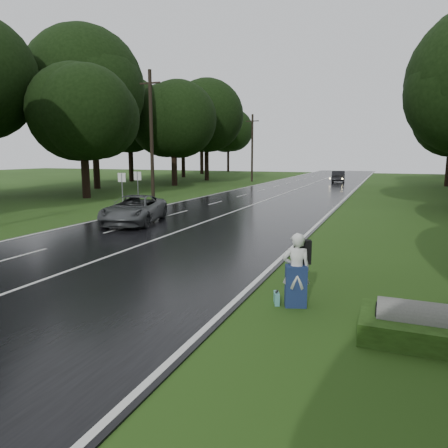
% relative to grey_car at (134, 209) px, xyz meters
% --- Properties ---
extents(ground, '(160.00, 160.00, 0.00)m').
position_rel_grey_car_xyz_m(ground, '(3.31, -9.72, -0.77)').
color(ground, '#264715').
rests_on(ground, ground).
extents(road, '(12.00, 140.00, 0.04)m').
position_rel_grey_car_xyz_m(road, '(3.31, 10.28, -0.75)').
color(road, black).
rests_on(road, ground).
extents(lane_center, '(0.12, 140.00, 0.01)m').
position_rel_grey_car_xyz_m(lane_center, '(3.31, 10.28, -0.73)').
color(lane_center, silver).
rests_on(lane_center, road).
extents(grey_car, '(3.74, 5.73, 1.47)m').
position_rel_grey_car_xyz_m(grey_car, '(0.00, 0.00, 0.00)').
color(grey_car, '#444749').
rests_on(grey_car, road).
extents(far_car, '(2.03, 4.73, 1.52)m').
position_rel_grey_car_xyz_m(far_car, '(6.12, 38.05, 0.03)').
color(far_car, black).
rests_on(far_car, road).
extents(hitchhiker, '(0.76, 0.73, 1.81)m').
position_rel_grey_car_xyz_m(hitchhiker, '(10.56, -8.81, 0.07)').
color(hitchhiker, silver).
rests_on(hitchhiker, ground).
extents(suitcase, '(0.25, 0.41, 0.28)m').
position_rel_grey_car_xyz_m(suitcase, '(10.09, -8.83, -0.63)').
color(suitcase, teal).
rests_on(suitcase, ground).
extents(culvert, '(1.57, 0.78, 0.78)m').
position_rel_grey_car_xyz_m(culvert, '(13.21, -9.73, -0.77)').
color(culvert, slate).
rests_on(culvert, ground).
extents(utility_pole_mid, '(1.80, 0.28, 10.11)m').
position_rel_grey_car_xyz_m(utility_pole_mid, '(-5.19, 10.34, -0.77)').
color(utility_pole_mid, black).
rests_on(utility_pole_mid, ground).
extents(utility_pole_far, '(1.80, 0.28, 9.02)m').
position_rel_grey_car_xyz_m(utility_pole_far, '(-5.19, 35.96, -0.77)').
color(utility_pole_far, black).
rests_on(utility_pole_far, ground).
extents(road_sign_a, '(0.59, 0.10, 2.46)m').
position_rel_grey_car_xyz_m(road_sign_a, '(-3.89, 4.42, -0.77)').
color(road_sign_a, white).
rests_on(road_sign_a, ground).
extents(road_sign_b, '(0.59, 0.10, 2.47)m').
position_rel_grey_car_xyz_m(road_sign_b, '(-3.89, 6.25, -0.77)').
color(road_sign_b, white).
rests_on(road_sign_b, ground).
extents(tree_left_d, '(7.90, 7.90, 12.34)m').
position_rel_grey_car_xyz_m(tree_left_d, '(-11.43, 9.82, -0.77)').
color(tree_left_d, black).
rests_on(tree_left_d, ground).
extents(tree_left_e, '(8.42, 8.42, 13.16)m').
position_rel_grey_car_xyz_m(tree_left_e, '(-11.44, 25.38, -0.77)').
color(tree_left_e, black).
rests_on(tree_left_e, ground).
extents(tree_left_f, '(10.03, 10.03, 15.67)m').
position_rel_grey_car_xyz_m(tree_left_f, '(-12.14, 36.29, -0.77)').
color(tree_left_f, black).
rests_on(tree_left_f, ground).
extents(tree_right_f, '(8.68, 8.68, 13.56)m').
position_rel_grey_car_xyz_m(tree_right_f, '(18.71, 36.18, -0.77)').
color(tree_right_f, black).
rests_on(tree_right_f, ground).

